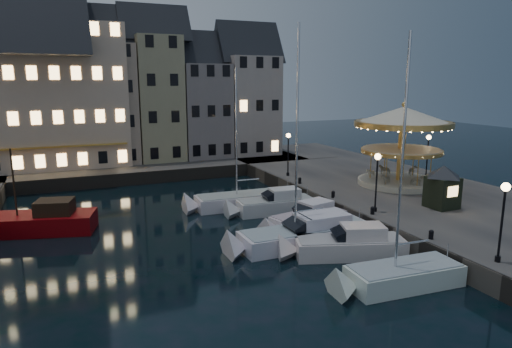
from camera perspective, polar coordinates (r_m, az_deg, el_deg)
name	(u,v)px	position (r m, az deg, el deg)	size (l,w,h in m)	color
ground	(291,248)	(29.46, 4.44, -9.17)	(160.00, 160.00, 0.00)	black
quay_east	(402,195)	(41.73, 17.78, -2.51)	(16.00, 56.00, 1.30)	#474442
quay_north	(111,170)	(53.45, -17.63, 0.52)	(44.00, 12.00, 1.30)	#474442
quaywall_e	(323,205)	(37.07, 8.37, -3.82)	(0.15, 44.00, 1.30)	#47423A
quaywall_n	(138,179)	(47.85, -14.50, -0.56)	(48.00, 0.15, 1.30)	#47423A
streetlamp_a	(503,211)	(26.11, 28.50, -4.07)	(0.44, 0.44, 4.17)	black
streetlamp_b	(377,174)	(32.99, 14.87, 0.00)	(0.44, 0.44, 4.17)	black
streetlamp_c	(288,148)	(44.20, 4.05, 3.24)	(0.44, 0.44, 4.17)	black
streetlamp_d	(428,150)	(45.55, 20.68, 2.77)	(0.44, 0.44, 4.17)	black
bollard_a	(431,234)	(28.87, 21.05, -7.01)	(0.30, 0.30, 0.57)	black
bollard_b	(373,210)	(32.81, 14.36, -4.38)	(0.30, 0.30, 0.57)	black
bollard_c	(333,194)	(36.73, 9.62, -2.47)	(0.30, 0.30, 0.57)	black
bollard_d	(300,180)	(41.32, 5.49, -0.78)	(0.30, 0.30, 0.57)	black
townhouse_nb	(46,101)	(54.37, -24.77, 8.30)	(6.16, 8.00, 13.80)	slate
townhouse_nc	(105,95)	(54.56, -18.38, 9.30)	(6.82, 8.00, 14.80)	tan
townhouse_nd	(156,90)	(55.37, -12.40, 10.16)	(5.50, 8.00, 15.80)	gray
townhouse_ne	(201,103)	(56.73, -6.87, 8.86)	(6.16, 8.00, 12.80)	slate
townhouse_nf	(247,98)	(58.72, -1.13, 9.52)	(6.82, 8.00, 13.80)	#A79891
hotel_corner	(45,87)	(54.33, -24.85, 9.88)	(17.60, 9.00, 16.80)	beige
motorboat_a	(395,278)	(24.95, 16.96, -12.31)	(7.10, 2.71, 11.77)	silver
motorboat_b	(343,246)	(28.30, 10.80, -8.86)	(7.57, 4.38, 2.15)	silver
motorboat_c	(302,235)	(29.70, 5.78, -7.63)	(9.98, 2.66, 13.31)	silver
motorboat_d	(304,221)	(32.74, 6.03, -5.87)	(6.79, 3.44, 2.15)	silver
motorboat_e	(271,205)	(36.52, 1.87, -3.95)	(7.26, 2.54, 2.15)	silver
motorboat_f	(240,201)	(38.24, -2.04, -3.40)	(9.55, 2.84, 12.68)	silver
red_fishing_boat	(36,223)	(35.47, -25.77, -5.49)	(8.61, 4.85, 6.15)	#6F0308
carousel	(403,131)	(42.01, 17.87, 5.17)	(8.37, 8.37, 7.32)	beige
ticket_kiosk	(443,179)	(35.67, 22.36, -0.62)	(3.04, 3.04, 3.56)	black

